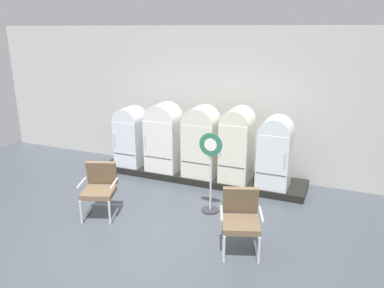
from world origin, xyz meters
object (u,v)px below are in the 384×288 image
(refrigerator_0, at_px, (130,135))
(armchair_left, at_px, (100,186))
(refrigerator_3, at_px, (237,142))
(refrigerator_4, at_px, (275,150))
(armchair_right, at_px, (241,217))
(sign_stand, at_px, (211,176))
(refrigerator_2, at_px, (201,140))
(refrigerator_1, at_px, (163,135))

(refrigerator_0, relative_size, armchair_left, 1.43)
(refrigerator_3, xyz_separation_m, armchair_left, (-1.89, -2.18, -0.43))
(refrigerator_0, bearing_deg, refrigerator_4, 0.30)
(refrigerator_3, height_order, armchair_right, refrigerator_3)
(sign_stand, bearing_deg, armchair_right, -49.76)
(refrigerator_0, height_order, refrigerator_2, refrigerator_2)
(refrigerator_1, distance_m, refrigerator_3, 1.68)
(refrigerator_3, relative_size, refrigerator_4, 1.07)
(refrigerator_0, height_order, refrigerator_4, refrigerator_4)
(refrigerator_2, xyz_separation_m, sign_stand, (0.68, -1.27, -0.25))
(refrigerator_3, bearing_deg, armchair_right, -72.26)
(refrigerator_0, height_order, armchair_left, refrigerator_0)
(refrigerator_2, distance_m, sign_stand, 1.46)
(refrigerator_2, xyz_separation_m, refrigerator_4, (1.58, 0.02, -0.04))
(refrigerator_2, bearing_deg, armchair_right, -56.07)
(refrigerator_2, distance_m, armchair_right, 2.76)
(refrigerator_4, bearing_deg, refrigerator_3, 177.21)
(refrigerator_1, relative_size, refrigerator_3, 0.99)
(armchair_left, relative_size, armchair_right, 1.00)
(refrigerator_2, bearing_deg, refrigerator_0, -179.99)
(refrigerator_0, distance_m, armchair_right, 3.99)
(refrigerator_4, bearing_deg, armchair_left, -141.42)
(refrigerator_1, relative_size, armchair_right, 1.59)
(armchair_right, bearing_deg, refrigerator_3, 107.74)
(refrigerator_0, bearing_deg, armchair_right, -34.63)
(refrigerator_1, distance_m, armchair_left, 2.17)
(armchair_right, bearing_deg, refrigerator_1, 136.88)
(armchair_left, height_order, armchair_right, same)
(refrigerator_3, distance_m, refrigerator_4, 0.80)
(refrigerator_0, bearing_deg, refrigerator_3, 1.28)
(refrigerator_0, bearing_deg, armchair_left, -73.03)
(sign_stand, bearing_deg, refrigerator_3, 85.76)
(refrigerator_3, bearing_deg, refrigerator_1, -178.12)
(refrigerator_4, bearing_deg, refrigerator_1, -179.63)
(refrigerator_4, relative_size, armchair_left, 1.50)
(refrigerator_1, xyz_separation_m, armchair_left, (-0.21, -2.13, -0.41))
(armchair_left, bearing_deg, refrigerator_2, 62.52)
(armchair_right, bearing_deg, sign_stand, 130.24)
(refrigerator_1, height_order, refrigerator_4, refrigerator_1)
(refrigerator_2, distance_m, refrigerator_3, 0.78)
(refrigerator_2, bearing_deg, armchair_left, -117.48)
(refrigerator_2, relative_size, sign_stand, 1.02)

